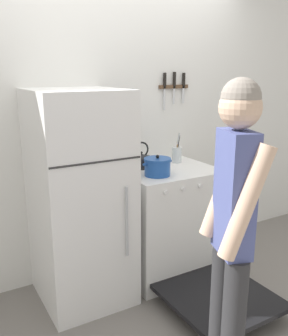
{
  "coord_description": "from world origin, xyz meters",
  "views": [
    {
      "loc": [
        -1.39,
        -2.86,
        1.72
      ],
      "look_at": [
        -0.01,
        -0.49,
        1.01
      ],
      "focal_mm": 40.0,
      "sensor_mm": 36.0,
      "label": 1
    }
  ],
  "objects_px": {
    "refrigerator": "(80,199)",
    "stove_range": "(168,222)",
    "dutch_oven_pot": "(157,167)",
    "tea_kettle": "(142,160)",
    "person": "(233,227)",
    "utensil_jar": "(177,154)"
  },
  "relations": [
    {
      "from": "refrigerator",
      "to": "stove_range",
      "type": "bearing_deg",
      "value": -2.34
    },
    {
      "from": "stove_range",
      "to": "dutch_oven_pot",
      "type": "relative_size",
      "value": 5.57
    },
    {
      "from": "tea_kettle",
      "to": "person",
      "type": "bearing_deg",
      "value": -101.16
    },
    {
      "from": "tea_kettle",
      "to": "person",
      "type": "height_order",
      "value": "person"
    },
    {
      "from": "dutch_oven_pot",
      "to": "tea_kettle",
      "type": "xyz_separation_m",
      "value": [
        0.01,
        0.27,
        -0.01
      ]
    },
    {
      "from": "refrigerator",
      "to": "utensil_jar",
      "type": "height_order",
      "value": "refrigerator"
    },
    {
      "from": "stove_range",
      "to": "dutch_oven_pot",
      "type": "bearing_deg",
      "value": -151.59
    },
    {
      "from": "dutch_oven_pot",
      "to": "stove_range",
      "type": "bearing_deg",
      "value": 28.41
    },
    {
      "from": "refrigerator",
      "to": "stove_range",
      "type": "height_order",
      "value": "refrigerator"
    },
    {
      "from": "dutch_oven_pot",
      "to": "tea_kettle",
      "type": "height_order",
      "value": "tea_kettle"
    },
    {
      "from": "utensil_jar",
      "to": "refrigerator",
      "type": "bearing_deg",
      "value": -171.26
    },
    {
      "from": "tea_kettle",
      "to": "refrigerator",
      "type": "bearing_deg",
      "value": -166.83
    },
    {
      "from": "utensil_jar",
      "to": "person",
      "type": "bearing_deg",
      "value": -114.62
    },
    {
      "from": "refrigerator",
      "to": "tea_kettle",
      "type": "relative_size",
      "value": 7.18
    },
    {
      "from": "stove_range",
      "to": "utensil_jar",
      "type": "height_order",
      "value": "utensil_jar"
    },
    {
      "from": "refrigerator",
      "to": "stove_range",
      "type": "xyz_separation_m",
      "value": [
        0.78,
        -0.03,
        -0.34
      ]
    },
    {
      "from": "stove_range",
      "to": "person",
      "type": "distance_m",
      "value": 1.38
    },
    {
      "from": "tea_kettle",
      "to": "person",
      "type": "distance_m",
      "value": 1.41
    },
    {
      "from": "refrigerator",
      "to": "utensil_jar",
      "type": "relative_size",
      "value": 6.09
    },
    {
      "from": "dutch_oven_pot",
      "to": "utensil_jar",
      "type": "height_order",
      "value": "utensil_jar"
    },
    {
      "from": "utensil_jar",
      "to": "person",
      "type": "relative_size",
      "value": 0.15
    },
    {
      "from": "person",
      "to": "dutch_oven_pot",
      "type": "bearing_deg",
      "value": 6.23
    }
  ]
}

